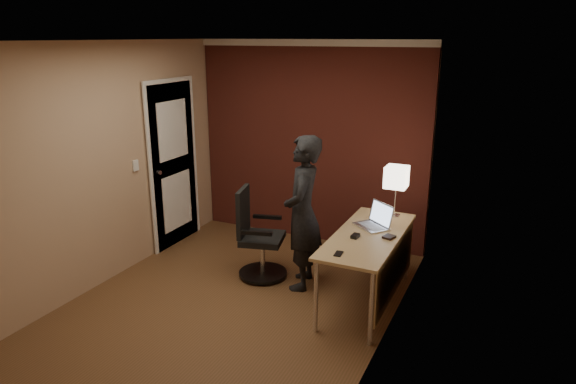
# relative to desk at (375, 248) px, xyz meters

# --- Properties ---
(room) EXTENTS (4.00, 4.00, 4.00)m
(room) POSITION_rel_desk_xyz_m (-1.53, 0.96, 0.77)
(room) COLOR brown
(room) RESTS_ON ground
(desk) EXTENTS (0.60, 1.50, 0.73)m
(desk) POSITION_rel_desk_xyz_m (0.00, 0.00, 0.00)
(desk) COLOR tan
(desk) RESTS_ON ground
(desk_lamp) EXTENTS (0.22, 0.22, 0.54)m
(desk_lamp) POSITION_rel_desk_xyz_m (0.03, 0.61, 0.55)
(desk_lamp) COLOR silver
(desk_lamp) RESTS_ON desk
(laptop) EXTENTS (0.42, 0.41, 0.23)m
(laptop) POSITION_rel_desk_xyz_m (-0.07, 0.23, 0.19)
(laptop) COLOR silver
(laptop) RESTS_ON desk
(mouse) EXTENTS (0.07, 0.10, 0.03)m
(mouse) POSITION_rel_desk_xyz_m (-0.16, -0.14, 0.14)
(mouse) COLOR black
(mouse) RESTS_ON desk
(phone) EXTENTS (0.07, 0.12, 0.01)m
(phone) POSITION_rel_desk_xyz_m (-0.17, -0.56, 0.13)
(phone) COLOR black
(phone) RESTS_ON desk
(wallet) EXTENTS (0.12, 0.13, 0.02)m
(wallet) POSITION_rel_desk_xyz_m (0.13, -0.01, 0.14)
(wallet) COLOR black
(wallet) RESTS_ON desk
(office_chair) EXTENTS (0.54, 0.60, 0.97)m
(office_chair) POSITION_rel_desk_xyz_m (-1.32, 0.08, -0.17)
(office_chair) COLOR black
(office_chair) RESTS_ON ground
(person) EXTENTS (0.52, 0.66, 1.61)m
(person) POSITION_rel_desk_xyz_m (-0.79, 0.09, 0.20)
(person) COLOR black
(person) RESTS_ON ground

